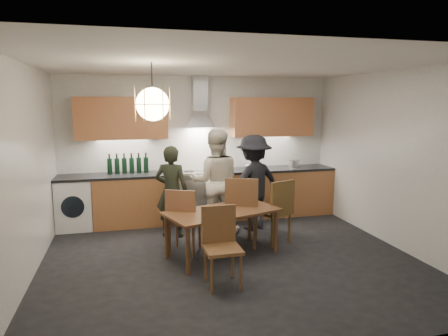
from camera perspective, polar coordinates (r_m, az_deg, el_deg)
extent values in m
plane|color=black|center=(5.63, 0.85, -12.80)|extent=(5.00, 5.00, 0.00)
cube|color=white|center=(7.46, -3.62, 2.95)|extent=(5.00, 0.02, 2.60)
cube|color=white|center=(3.21, 11.45, -5.58)|extent=(5.00, 0.02, 2.60)
cube|color=white|center=(5.23, -26.60, -0.68)|extent=(0.02, 4.50, 2.60)
cube|color=white|center=(6.40, 23.05, 1.20)|extent=(0.02, 4.50, 2.60)
cube|color=white|center=(5.24, 0.92, 14.57)|extent=(5.00, 4.50, 0.02)
cube|color=#C37F4B|center=(7.19, -12.37, -4.52)|extent=(1.45, 0.60, 0.86)
cube|color=#C37F4B|center=(7.73, 7.70, -3.44)|extent=(2.05, 0.60, 0.86)
cube|color=white|center=(7.24, -20.53, -4.85)|extent=(0.58, 0.58, 0.85)
cube|color=black|center=(7.10, -14.91, -1.09)|extent=(2.05, 0.62, 0.04)
cube|color=black|center=(7.64, 7.77, -0.14)|extent=(2.05, 0.62, 0.04)
cube|color=silver|center=(7.32, -3.11, -4.31)|extent=(0.90, 0.60, 0.80)
cube|color=black|center=(7.06, -2.66, -4.99)|extent=(0.78, 0.02, 0.42)
cube|color=slate|center=(7.23, -3.14, -0.92)|extent=(0.90, 0.60, 0.08)
cube|color=silver|center=(6.97, -2.74, -0.80)|extent=(0.90, 0.08, 0.04)
cube|color=#D58452|center=(7.12, -14.42, 6.91)|extent=(1.55, 0.35, 0.72)
cube|color=#D58452|center=(7.63, 6.87, 7.26)|extent=(1.55, 0.35, 0.72)
cube|color=silver|center=(7.29, -3.51, 10.60)|extent=(0.26, 0.22, 0.62)
cylinder|color=black|center=(4.96, -10.24, 11.84)|extent=(0.01, 0.01, 0.50)
sphere|color=#FFE0A5|center=(4.95, -10.16, 8.95)|extent=(0.40, 0.40, 0.40)
torus|color=gold|center=(4.95, -10.16, 8.95)|extent=(0.43, 0.43, 0.01)
cube|color=brown|center=(5.55, -0.25, -6.24)|extent=(1.70, 1.21, 0.03)
cylinder|color=brown|center=(5.06, -5.18, -11.71)|extent=(0.06, 0.06, 0.62)
cylinder|color=brown|center=(5.59, -8.19, -9.68)|extent=(0.06, 0.06, 0.62)
cylinder|color=brown|center=(5.79, 7.41, -9.00)|extent=(0.06, 0.06, 0.62)
cylinder|color=brown|center=(6.27, 3.68, -7.53)|extent=(0.06, 0.06, 0.62)
cube|color=brown|center=(5.75, -5.65, -7.52)|extent=(0.57, 0.57, 0.04)
cube|color=brown|center=(5.51, -6.25, -5.55)|extent=(0.41, 0.22, 0.47)
cylinder|color=brown|center=(5.94, -3.52, -9.37)|extent=(0.04, 0.04, 0.44)
cylinder|color=brown|center=(5.63, -4.39, -10.46)|extent=(0.04, 0.04, 0.44)
cylinder|color=brown|center=(6.03, -6.75, -9.13)|extent=(0.04, 0.04, 0.44)
cylinder|color=brown|center=(5.72, -7.79, -10.18)|extent=(0.04, 0.04, 0.44)
cube|color=brown|center=(6.01, 2.64, -6.24)|extent=(0.61, 0.61, 0.05)
cube|color=brown|center=(5.73, 2.51, -4.08)|extent=(0.46, 0.21, 0.52)
cylinder|color=brown|center=(6.26, 4.53, -8.17)|extent=(0.04, 0.04, 0.49)
cylinder|color=brown|center=(5.89, 4.38, -9.28)|extent=(0.04, 0.04, 0.49)
cylinder|color=brown|center=(6.28, 0.98, -8.07)|extent=(0.04, 0.04, 0.49)
cylinder|color=brown|center=(5.92, 0.61, -9.17)|extent=(0.04, 0.04, 0.49)
cube|color=brown|center=(6.16, 7.02, -6.22)|extent=(0.58, 0.58, 0.04)
cube|color=brown|center=(5.96, 8.39, -4.16)|extent=(0.43, 0.20, 0.49)
cylinder|color=brown|center=(6.48, 7.06, -7.76)|extent=(0.04, 0.04, 0.46)
cylinder|color=brown|center=(6.23, 9.34, -8.50)|extent=(0.04, 0.04, 0.46)
cylinder|color=brown|center=(6.25, 4.61, -8.36)|extent=(0.04, 0.04, 0.46)
cylinder|color=brown|center=(5.99, 6.87, -9.17)|extent=(0.04, 0.04, 0.46)
cube|color=brown|center=(4.70, -0.21, -11.53)|extent=(0.42, 0.42, 0.04)
cube|color=brown|center=(4.79, -0.78, -7.99)|extent=(0.42, 0.04, 0.45)
cylinder|color=brown|center=(4.60, -1.76, -15.14)|extent=(0.04, 0.04, 0.43)
cylinder|color=brown|center=(4.90, -2.67, -13.56)|extent=(0.04, 0.04, 0.43)
cylinder|color=brown|center=(4.68, 2.39, -14.70)|extent=(0.04, 0.04, 0.43)
cylinder|color=brown|center=(4.98, 1.21, -13.19)|extent=(0.04, 0.04, 0.43)
imported|color=black|center=(6.38, -7.49, -3.34)|extent=(0.63, 0.54, 1.46)
imported|color=beige|center=(6.52, -1.27, -1.91)|extent=(0.95, 0.81, 1.70)
imported|color=black|center=(6.71, 4.24, -2.07)|extent=(1.17, 0.89, 1.60)
imported|color=#BBBABE|center=(7.42, 4.16, 0.08)|extent=(0.34, 0.34, 0.07)
cylinder|color=silver|center=(7.74, 9.99, 0.60)|extent=(0.23, 0.23, 0.14)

